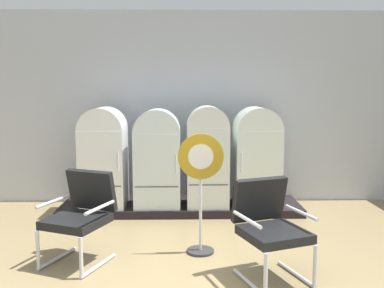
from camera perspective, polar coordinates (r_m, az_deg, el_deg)
back_wall at (r=7.12m, az=-1.51°, el=4.99°), size 11.76×0.12×3.17m
display_plinth at (r=6.74m, az=-1.50°, el=-8.42°), size 3.71×0.95×0.12m
refrigerator_0 at (r=6.57m, az=-11.81°, el=-1.35°), size 0.66×0.69×1.51m
refrigerator_1 at (r=6.43m, az=-4.66°, el=-1.54°), size 0.69×0.62×1.48m
refrigerator_2 at (r=6.43m, az=2.11°, el=-1.25°), size 0.62×0.64×1.53m
refrigerator_3 at (r=6.56m, az=8.69°, el=-1.30°), size 0.68×0.71×1.51m
armchair_left at (r=4.87m, az=-14.66°, el=-8.80°), size 0.82×0.87×0.99m
armchair_right at (r=4.40m, az=10.35°, el=-10.46°), size 0.80×0.86×0.99m
sign_stand at (r=4.89m, az=1.17°, el=-6.48°), size 0.52×0.32×1.40m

